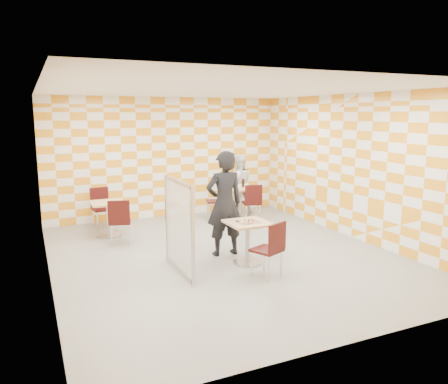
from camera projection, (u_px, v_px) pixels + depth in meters
name	position (u px, v px, depth m)	size (l,w,h in m)	color
room_shell	(212.00, 171.00, 8.33)	(7.00, 7.00, 7.00)	gray
main_table	(248.00, 235.00, 7.56)	(0.70, 0.70, 0.75)	tan
second_table	(240.00, 197.00, 11.03)	(0.70, 0.70, 0.75)	tan
empty_table	(108.00, 213.00, 9.28)	(0.70, 0.70, 0.75)	tan
chair_main_front	(271.00, 245.00, 6.85)	(0.56, 0.56, 0.92)	#330B0A
chair_second_front	(252.00, 200.00, 10.51)	(0.51, 0.52, 0.92)	#330B0A
chair_second_side	(219.00, 197.00, 10.82)	(0.53, 0.52, 0.92)	#330B0A
chair_empty_near	(120.00, 218.00, 8.64)	(0.51, 0.52, 0.92)	#330B0A
chair_empty_far	(101.00, 204.00, 9.99)	(0.47, 0.48, 0.92)	#330B0A
partition	(179.00, 226.00, 7.07)	(0.08, 1.38, 1.55)	white
man_dark	(224.00, 204.00, 7.98)	(0.71, 0.46, 1.93)	black
man_white	(239.00, 184.00, 11.44)	(0.76, 0.59, 1.55)	white
pizza_on_foil	(248.00, 221.00, 7.50)	(0.40, 0.40, 0.04)	silver
sport_bottle	(231.00, 184.00, 11.00)	(0.06, 0.06, 0.20)	white
soda_bottle	(243.00, 183.00, 11.12)	(0.07, 0.07, 0.23)	black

